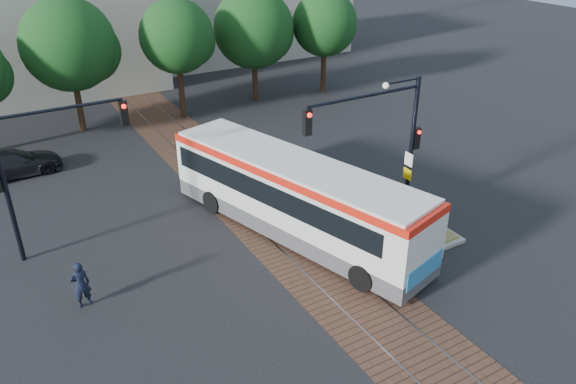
# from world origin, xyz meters

# --- Properties ---
(ground) EXTENTS (120.00, 120.00, 0.00)m
(ground) POSITION_xyz_m (0.00, 0.00, 0.00)
(ground) COLOR black
(ground) RESTS_ON ground
(trackbed) EXTENTS (3.60, 40.00, 0.02)m
(trackbed) POSITION_xyz_m (0.00, 4.00, 0.01)
(trackbed) COLOR #513225
(trackbed) RESTS_ON ground
(tree_row) EXTENTS (26.40, 5.60, 7.67)m
(tree_row) POSITION_xyz_m (1.21, 16.42, 4.85)
(tree_row) COLOR #382314
(tree_row) RESTS_ON ground
(warehouses) EXTENTS (40.00, 13.00, 8.00)m
(warehouses) POSITION_xyz_m (-0.53, 28.75, 3.81)
(warehouses) COLOR #ADA899
(warehouses) RESTS_ON ground
(city_bus) EXTENTS (5.79, 12.18, 3.20)m
(city_bus) POSITION_xyz_m (0.38, 0.54, 1.79)
(city_bus) COLOR #48484A
(city_bus) RESTS_ON ground
(traffic_island) EXTENTS (2.20, 5.20, 1.13)m
(traffic_island) POSITION_xyz_m (4.82, -0.90, 0.33)
(traffic_island) COLOR gray
(traffic_island) RESTS_ON ground
(signal_pole_main) EXTENTS (5.49, 0.46, 6.00)m
(signal_pole_main) POSITION_xyz_m (3.86, -0.81, 4.16)
(signal_pole_main) COLOR black
(signal_pole_main) RESTS_ON ground
(signal_pole_left) EXTENTS (4.99, 0.34, 6.00)m
(signal_pole_left) POSITION_xyz_m (-8.37, 4.00, 3.86)
(signal_pole_left) COLOR black
(signal_pole_left) RESTS_ON ground
(officer) EXTENTS (0.64, 0.44, 1.71)m
(officer) POSITION_xyz_m (-8.11, 0.05, 0.86)
(officer) COLOR black
(officer) RESTS_ON ground
(parked_car) EXTENTS (4.61, 2.05, 1.32)m
(parked_car) POSITION_xyz_m (-8.81, 12.15, 0.66)
(parked_car) COLOR black
(parked_car) RESTS_ON ground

